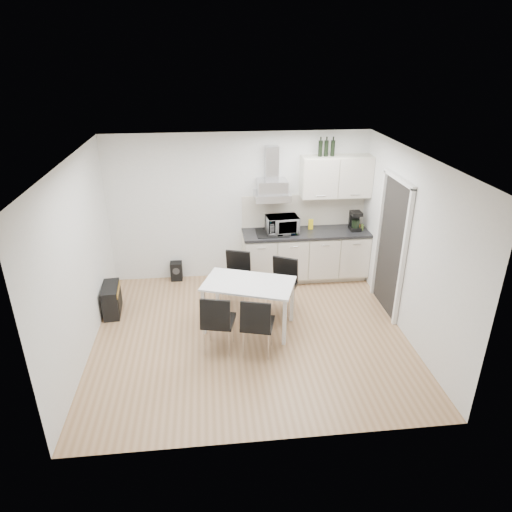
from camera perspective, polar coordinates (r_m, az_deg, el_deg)
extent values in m
plane|color=tan|center=(6.80, -0.69, -9.80)|extent=(4.50, 4.50, 0.00)
cube|color=white|center=(8.02, -2.15, 6.08)|extent=(4.50, 0.10, 2.60)
cube|color=white|center=(4.43, 1.79, -10.40)|extent=(4.50, 0.10, 2.60)
cube|color=white|center=(6.38, -21.32, -0.69)|extent=(0.10, 4.00, 2.60)
cube|color=white|center=(6.74, 18.66, 1.08)|extent=(0.10, 4.00, 2.60)
plane|color=white|center=(5.75, -0.83, 12.12)|extent=(4.50, 4.50, 0.00)
cube|color=white|center=(7.28, 16.41, 0.98)|extent=(0.08, 1.04, 2.10)
cube|color=beige|center=(8.42, 5.96, -2.34)|extent=(2.16, 0.52, 0.10)
cube|color=beige|center=(8.20, 6.14, 0.22)|extent=(2.20, 0.60, 0.76)
cube|color=black|center=(8.03, 6.29, 2.92)|extent=(2.22, 0.64, 0.04)
cube|color=beige|center=(8.20, 5.95, 5.70)|extent=(2.20, 0.02, 0.58)
cube|color=beige|center=(7.98, 9.96, 9.75)|extent=(1.20, 0.35, 0.70)
cube|color=silver|center=(7.76, 2.03, 8.16)|extent=(0.60, 0.46, 0.30)
cube|color=silver|center=(7.76, 1.96, 11.58)|extent=(0.22, 0.20, 0.55)
imported|color=silver|center=(7.87, 3.28, 4.16)|extent=(0.56, 0.34, 0.37)
cube|color=yellow|center=(8.11, 6.85, 3.95)|extent=(0.08, 0.04, 0.18)
cylinder|color=brown|center=(8.21, 12.74, 3.51)|extent=(0.04, 0.04, 0.11)
cylinder|color=#4C6626|center=(8.23, 13.13, 3.52)|extent=(0.04, 0.04, 0.11)
cylinder|color=black|center=(7.79, 8.06, 13.38)|extent=(0.07, 0.07, 0.32)
cylinder|color=black|center=(7.82, 8.79, 13.37)|extent=(0.07, 0.07, 0.32)
cylinder|color=black|center=(7.85, 9.59, 13.35)|extent=(0.07, 0.07, 0.32)
cube|color=white|center=(6.61, -0.91, -3.47)|extent=(1.46, 1.13, 0.03)
cube|color=white|center=(6.69, -6.54, -6.97)|extent=(0.06, 0.06, 0.72)
cube|color=white|center=(6.42, 3.59, -8.29)|extent=(0.06, 0.06, 0.72)
cube|color=white|center=(7.20, -4.85, -4.42)|extent=(0.06, 0.06, 0.72)
cube|color=white|center=(6.96, 4.52, -5.53)|extent=(0.06, 0.06, 0.72)
cube|color=black|center=(7.54, -17.60, -5.22)|extent=(0.28, 0.59, 0.48)
cube|color=gold|center=(7.44, -16.82, -4.05)|extent=(0.05, 0.51, 0.08)
cube|color=black|center=(8.36, -9.91, -1.86)|extent=(0.21, 0.18, 0.34)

